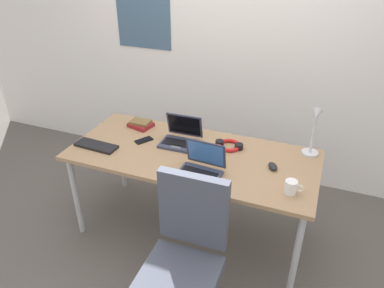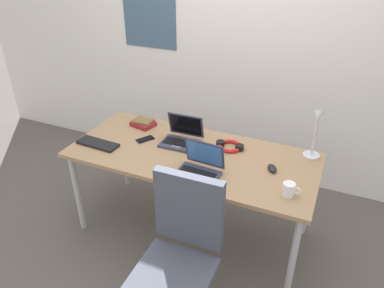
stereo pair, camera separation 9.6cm
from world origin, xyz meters
name	(u,v)px [view 2 (the right image)]	position (x,y,z in m)	size (l,w,h in m)	color
ground_plane	(192,230)	(0.00, 0.00, 0.00)	(12.00, 12.00, 0.00)	#56514C
wall_back	(241,42)	(0.00, 1.10, 1.30)	(6.00, 0.13, 2.60)	silver
desk	(192,160)	(0.00, 0.00, 0.68)	(1.80, 0.80, 0.74)	#9E7A56
desk_lamp	(315,134)	(0.80, 0.28, 0.94)	(0.12, 0.18, 0.40)	silver
laptop_front_left	(182,138)	(-0.14, 0.11, 0.78)	(0.29, 0.25, 0.21)	#33384C
laptop_back_right	(199,168)	(0.15, -0.22, 0.78)	(0.30, 0.25, 0.21)	#33384C
external_keyboard	(98,144)	(-0.71, -0.17, 0.75)	(0.33, 0.12, 0.02)	black
computer_mouse	(272,168)	(0.58, 0.02, 0.76)	(0.06, 0.10, 0.03)	black
cell_phone	(145,139)	(-0.42, 0.04, 0.74)	(0.06, 0.14, 0.01)	black
headphones	(230,146)	(0.23, 0.19, 0.76)	(0.21, 0.18, 0.04)	red
book_stack	(143,123)	(-0.56, 0.25, 0.76)	(0.21, 0.18, 0.05)	maroon
coffee_mug	(289,190)	(0.74, -0.21, 0.78)	(0.11, 0.08, 0.09)	white
office_chair	(178,270)	(0.23, -0.74, 0.40)	(0.52, 0.54, 0.97)	black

